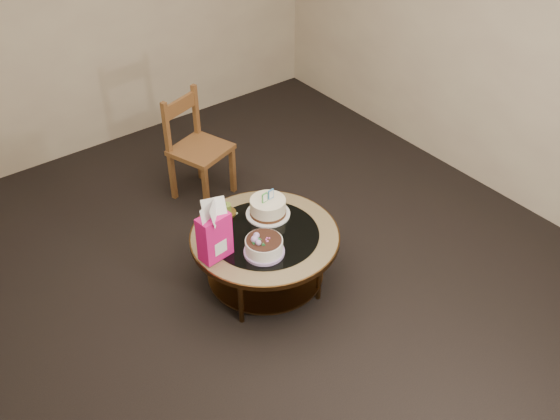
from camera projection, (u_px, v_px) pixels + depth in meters
ground at (266, 282)px, 4.49m from camera, size 5.00×5.00×0.00m
room_walls at (262, 87)px, 3.55m from camera, size 4.52×5.02×2.61m
coffee_table at (265, 242)px, 4.26m from camera, size 1.02×1.02×0.46m
decorated_cake at (264, 247)px, 4.02m from camera, size 0.27×0.27×0.16m
cream_cake at (268, 207)px, 4.34m from camera, size 0.31×0.31×0.20m
gift_bag at (214, 231)px, 3.91m from camera, size 0.22×0.17×0.42m
pillar_candle at (227, 211)px, 4.36m from camera, size 0.14×0.14×0.10m
dining_chair at (197, 147)px, 5.09m from camera, size 0.53×0.53×0.90m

